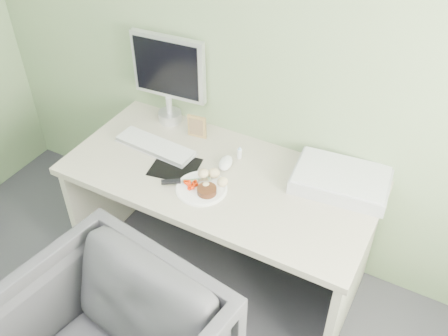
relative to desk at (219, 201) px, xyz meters
The scene contains 14 objects.
wall_back 0.89m from the desk, 90.00° to the left, with size 3.50×3.50×0.00m, color gray.
desk is the anchor object (origin of this frame).
plate 0.23m from the desk, 99.28° to the right, with size 0.26×0.26×0.01m, color white.
steak 0.26m from the desk, 82.47° to the right, with size 0.10×0.10×0.03m, color black.
potato_pile 0.24m from the desk, 88.45° to the right, with size 0.12×0.09×0.06m, color tan.
carrot_heap 0.27m from the desk, 115.86° to the right, with size 0.06×0.05×0.04m, color red.
steak_knife 0.30m from the desk, 129.93° to the right, with size 0.22×0.16×0.02m.
mousepad 0.30m from the desk, 166.68° to the right, with size 0.24×0.21×0.00m, color black.
keyboard 0.46m from the desk, behind, with size 0.45×0.13×0.02m, color white.
computer_mouse 0.22m from the desk, 92.50° to the left, with size 0.07×0.12×0.04m, color white.
photo_frame 0.43m from the desk, 138.81° to the left, with size 0.11×0.01×0.14m, color #A88A4E.
eyedrop_bottle 0.28m from the desk, 81.12° to the left, with size 0.03×0.03×0.08m.
scanner 0.65m from the desk, 20.67° to the left, with size 0.46×0.31×0.07m, color #A4A6AB.
monitor 0.75m from the desk, 147.29° to the left, with size 0.43×0.13×0.52m.
Camera 1 is at (0.95, -0.06, 2.38)m, focal length 40.00 mm.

